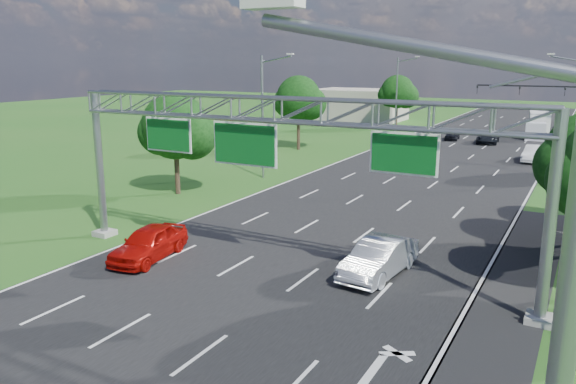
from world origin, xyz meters
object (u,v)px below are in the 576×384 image
Objects in this scene: traffic_signal at (550,99)px; red_coupe at (149,243)px; sign_gantry at (280,123)px; regulatory_sign at (569,300)px; box_truck at (538,125)px; silver_sedan at (379,258)px.

traffic_signal reaches higher than red_coupe.
sign_gantry is 11.19× the size of regulatory_sign.
box_truck reaches higher than regulatory_sign.
box_truck reaches higher than silver_sedan.
silver_sedan is at bearing 21.53° from sign_gantry.
red_coupe is (-18.55, -0.68, -0.68)m from regulatory_sign.
box_truck is (1.61, 55.20, 0.65)m from silver_sedan.
sign_gantry is at bearing -102.78° from box_truck.
sign_gantry reaches higher than box_truck.
regulatory_sign is 0.17× the size of traffic_signal.
regulatory_sign reaches higher than silver_sedan.
red_coupe is at bearing -177.90° from regulatory_sign.
traffic_signal is 51.60m from silver_sedan.
sign_gantry is at bearing -152.65° from silver_sedan.
red_coupe is at bearing -103.99° from traffic_signal.
sign_gantry is 9.03m from red_coupe.
traffic_signal is (7.15, 53.00, -1.72)m from sign_gantry.
red_coupe is (-6.48, -1.70, -6.06)m from sign_gantry.
sign_gantry is at bearing 6.86° from red_coupe.
regulatory_sign is 18.58m from red_coupe.
traffic_signal reaches higher than silver_sedan.
box_truck is at bearing 70.29° from red_coupe.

